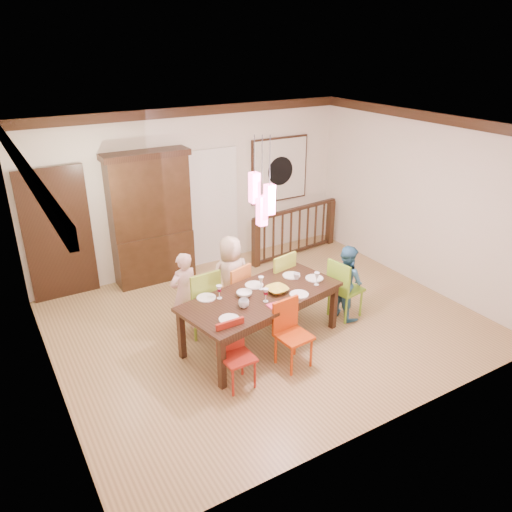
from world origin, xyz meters
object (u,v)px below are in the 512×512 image
person_far_mid (231,277)px  person_end_right (346,282)px  balustrade (295,230)px  chair_far_left (199,296)px  dining_table (261,300)px  chair_end_right (346,284)px  china_hutch (151,218)px  person_far_left (184,293)px

person_far_mid → person_end_right: person_far_mid is taller
balustrade → chair_far_left: bearing=-156.0°
dining_table → person_end_right: (1.48, -0.03, -0.09)m
balustrade → chair_end_right: bearing=-113.2°
china_hutch → balustrade: 2.86m
chair_far_left → person_far_left: (-0.17, 0.13, 0.03)m
china_hutch → person_far_mid: bearing=-72.6°
china_hutch → person_far_left: size_ratio=1.85×
chair_far_left → balustrade: size_ratio=0.49×
dining_table → person_end_right: bearing=-12.7°
person_far_left → dining_table: bearing=124.3°
chair_end_right → person_end_right: size_ratio=0.82×
china_hutch → person_end_right: 3.46m
dining_table → person_far_mid: (-0.01, 0.87, -0.03)m
person_far_left → person_end_right: (2.28, -0.84, -0.04)m
dining_table → balustrade: size_ratio=1.16×
dining_table → person_far_mid: 0.87m
chair_end_right → person_end_right: person_end_right is taller
chair_end_right → person_far_left: (-2.28, 0.84, 0.07)m
balustrade → person_end_right: 2.48m
chair_end_right → china_hutch: (-2.06, 2.72, 0.60)m
person_far_left → person_far_mid: bearing=174.1°
china_hutch → person_far_left: 1.96m
chair_end_right → balustrade: balustrade is taller
chair_far_left → person_far_left: size_ratio=0.82×
chair_far_left → china_hutch: china_hutch is taller
china_hutch → person_far_mid: (0.57, -1.82, -0.50)m
chair_end_right → balustrade: bearing=-25.8°
chair_far_left → chair_end_right: (2.10, -0.71, -0.04)m
dining_table → chair_end_right: (1.48, -0.03, -0.13)m
dining_table → person_end_right: 1.48m
chair_far_left → person_far_mid: 0.64m
china_hutch → person_end_right: size_ratio=1.96×
china_hutch → balustrade: (2.77, -0.35, -0.64)m
chair_end_right → person_far_mid: person_far_mid is taller
dining_table → chair_far_left: chair_far_left is taller
person_far_left → balustrade: bearing=-163.1°
china_hutch → person_far_mid: size_ratio=1.76×
dining_table → person_end_right: person_end_right is taller
china_hutch → person_far_left: bearing=-96.5°
dining_table → china_hutch: bearing=90.8°
person_far_left → person_far_mid: person_far_mid is taller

